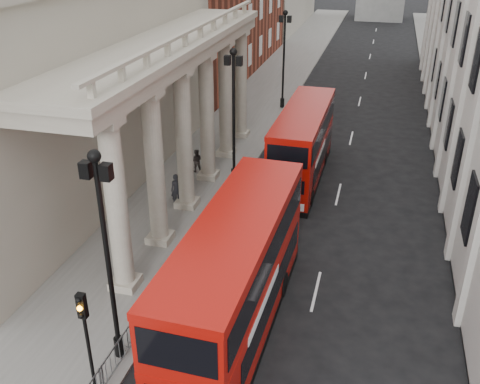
{
  "coord_description": "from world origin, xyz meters",
  "views": [
    {
      "loc": [
        7.75,
        -9.63,
        14.6
      ],
      "look_at": [
        1.8,
        12.53,
        3.19
      ],
      "focal_mm": 40.0,
      "sensor_mm": 36.0,
      "label": 1
    }
  ],
  "objects": [
    {
      "name": "sidewalk_west",
      "position": [
        -3.0,
        30.0,
        0.06
      ],
      "size": [
        6.0,
        140.0,
        0.12
      ],
      "primitive_type": "cube",
      "color": "slate",
      "rests_on": "ground"
    },
    {
      "name": "sidewalk_east",
      "position": [
        13.5,
        30.0,
        0.06
      ],
      "size": [
        3.0,
        140.0,
        0.12
      ],
      "primitive_type": "cube",
      "color": "slate",
      "rests_on": "ground"
    },
    {
      "name": "kerb",
      "position": [
        -0.05,
        30.0,
        0.07
      ],
      "size": [
        0.2,
        140.0,
        0.14
      ],
      "primitive_type": "cube",
      "color": "slate",
      "rests_on": "ground"
    },
    {
      "name": "portico_building",
      "position": [
        -10.5,
        18.0,
        6.0
      ],
      "size": [
        9.0,
        28.0,
        12.0
      ],
      "primitive_type": "cube",
      "color": "#A39A88",
      "rests_on": "ground"
    },
    {
      "name": "lamp_post_south",
      "position": [
        -0.6,
        4.0,
        4.91
      ],
      "size": [
        1.05,
        0.44,
        8.32
      ],
      "color": "black",
      "rests_on": "sidewalk_west"
    },
    {
      "name": "lamp_post_mid",
      "position": [
        -0.6,
        20.0,
        4.91
      ],
      "size": [
        1.05,
        0.44,
        8.32
      ],
      "color": "black",
      "rests_on": "sidewalk_west"
    },
    {
      "name": "lamp_post_north",
      "position": [
        -0.6,
        36.0,
        4.91
      ],
      "size": [
        1.05,
        0.44,
        8.32
      ],
      "color": "black",
      "rests_on": "sidewalk_west"
    },
    {
      "name": "traffic_light",
      "position": [
        -0.5,
        1.98,
        3.11
      ],
      "size": [
        0.28,
        0.33,
        4.3
      ],
      "color": "black",
      "rests_on": "sidewalk_west"
    },
    {
      "name": "crowd_barriers",
      "position": [
        -0.35,
        2.23,
        0.67
      ],
      "size": [
        0.5,
        18.75,
        1.1
      ],
      "color": "gray",
      "rests_on": "sidewalk_west"
    },
    {
      "name": "bus_near",
      "position": [
        3.23,
        6.65,
        2.64
      ],
      "size": [
        3.08,
        11.75,
        5.05
      ],
      "rotation": [
        0.0,
        0.0,
        -0.02
      ],
      "color": "#AF0E08",
      "rests_on": "ground"
    },
    {
      "name": "bus_far",
      "position": [
        3.41,
        21.76,
        2.4
      ],
      "size": [
        2.68,
        10.68,
        4.6
      ],
      "rotation": [
        0.0,
        0.0,
        -0.01
      ],
      "color": "#A00D07",
      "rests_on": "ground"
    },
    {
      "name": "pedestrian_a",
      "position": [
        -2.88,
        15.97,
        1.07
      ],
      "size": [
        0.82,
        0.72,
        1.9
      ],
      "primitive_type": "imported",
      "rotation": [
        0.0,
        0.0,
        0.46
      ],
      "color": "black",
      "rests_on": "sidewalk_west"
    },
    {
      "name": "pedestrian_b",
      "position": [
        -3.35,
        20.7,
        0.89
      ],
      "size": [
        0.89,
        0.78,
        1.55
      ],
      "primitive_type": "imported",
      "rotation": [
        0.0,
        0.0,
        3.44
      ],
      "color": "black",
      "rests_on": "sidewalk_west"
    },
    {
      "name": "pedestrian_c",
      "position": [
        -2.84,
        16.93,
        1.04
      ],
      "size": [
        1.06,
        0.88,
        1.84
      ],
      "primitive_type": "imported",
      "rotation": [
        0.0,
        0.0,
        5.9
      ],
      "color": "black",
      "rests_on": "sidewalk_west"
    }
  ]
}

